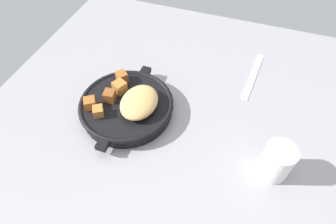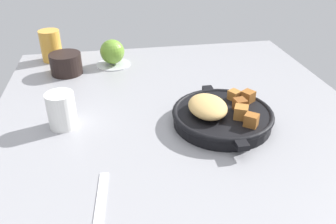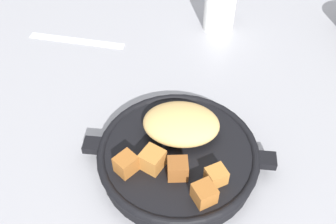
# 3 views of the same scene
# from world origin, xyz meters

# --- Properties ---
(ground_plane) EXTENTS (1.02, 0.88, 0.02)m
(ground_plane) POSITION_xyz_m (0.00, 0.00, -0.01)
(ground_plane) COLOR gray
(cast_iron_skillet) EXTENTS (0.27, 0.23, 0.06)m
(cast_iron_skillet) POSITION_xyz_m (-0.02, -0.08, 0.02)
(cast_iron_skillet) COLOR black
(cast_iron_skillet) RESTS_ON ground_plane
(saucer_plate) EXTENTS (0.11, 0.11, 0.01)m
(saucer_plate) POSITION_xyz_m (0.37, 0.14, 0.00)
(saucer_plate) COLOR #B7BABF
(saucer_plate) RESTS_ON ground_plane
(red_apple) EXTENTS (0.07, 0.07, 0.07)m
(red_apple) POSITION_xyz_m (0.37, 0.14, 0.04)
(red_apple) COLOR olive
(red_apple) RESTS_ON saucer_plate
(butter_knife) EXTENTS (0.20, 0.03, 0.00)m
(butter_knife) POSITION_xyz_m (-0.25, 0.19, 0.00)
(butter_knife) COLOR silver
(butter_knife) RESTS_ON ground_plane
(coffee_mug_dark) EXTENTS (0.09, 0.09, 0.06)m
(coffee_mug_dark) POSITION_xyz_m (0.33, 0.28, 0.03)
(coffee_mug_dark) COLOR black
(coffee_mug_dark) RESTS_ON ground_plane
(juice_glass_amber) EXTENTS (0.06, 0.06, 0.10)m
(juice_glass_amber) POSITION_xyz_m (0.44, 0.33, 0.05)
(juice_glass_amber) COLOR gold
(juice_glass_amber) RESTS_ON ground_plane
(white_creamer_pitcher) EXTENTS (0.06, 0.06, 0.08)m
(white_creamer_pitcher) POSITION_xyz_m (0.03, 0.27, 0.04)
(white_creamer_pitcher) COLOR white
(white_creamer_pitcher) RESTS_ON ground_plane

